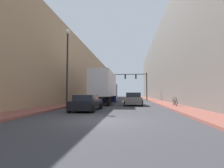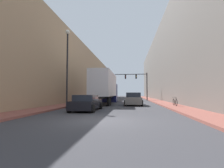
{
  "view_description": "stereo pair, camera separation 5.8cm",
  "coord_description": "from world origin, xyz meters",
  "views": [
    {
      "loc": [
        1.49,
        -9.26,
        1.45
      ],
      "look_at": [
        -0.64,
        10.6,
        2.53
      ],
      "focal_mm": 28.0,
      "sensor_mm": 36.0,
      "label": 1
    },
    {
      "loc": [
        1.55,
        -9.25,
        1.45
      ],
      "look_at": [
        -0.64,
        10.6,
        2.53
      ],
      "focal_mm": 28.0,
      "sensor_mm": 36.0,
      "label": 2
    }
  ],
  "objects": [
    {
      "name": "ground_plane",
      "position": [
        0.0,
        0.0,
        0.0
      ],
      "size": [
        200.0,
        200.0,
        0.0
      ],
      "primitive_type": "plane",
      "color": "#38383D"
    },
    {
      "name": "sidewalk_right",
      "position": [
        6.11,
        30.0,
        0.07
      ],
      "size": [
        2.29,
        80.0,
        0.15
      ],
      "color": "brown",
      "rests_on": "ground"
    },
    {
      "name": "sidewalk_left",
      "position": [
        -6.11,
        30.0,
        0.07
      ],
      "size": [
        2.29,
        80.0,
        0.15
      ],
      "color": "brown",
      "rests_on": "ground"
    },
    {
      "name": "building_right",
      "position": [
        10.26,
        30.0,
        7.64
      ],
      "size": [
        6.0,
        80.0,
        15.28
      ],
      "color": "#66605B",
      "rests_on": "ground"
    },
    {
      "name": "building_left",
      "position": [
        -10.26,
        30.0,
        5.42
      ],
      "size": [
        6.0,
        80.0,
        10.85
      ],
      "color": "tan",
      "rests_on": "ground"
    },
    {
      "name": "semi_truck",
      "position": [
        -2.14,
        15.81,
        2.38
      ],
      "size": [
        2.44,
        12.61,
        4.29
      ],
      "color": "silver",
      "rests_on": "ground"
    },
    {
      "name": "sedan_car",
      "position": [
        -2.25,
        5.39,
        0.65
      ],
      "size": [
        2.09,
        4.75,
        1.33
      ],
      "color": "black",
      "rests_on": "ground"
    },
    {
      "name": "suv_car",
      "position": [
        1.79,
        12.62,
        0.75
      ],
      "size": [
        2.16,
        4.77,
        1.56
      ],
      "color": "slate",
      "rests_on": "ground"
    },
    {
      "name": "traffic_signal_gantry",
      "position": [
        3.12,
        27.57,
        4.06
      ],
      "size": [
        6.79,
        0.35,
        5.79
      ],
      "color": "black",
      "rests_on": "ground"
    },
    {
      "name": "street_lamp",
      "position": [
        -4.81,
        7.48,
        4.96
      ],
      "size": [
        0.44,
        0.44,
        7.89
      ],
      "color": "black",
      "rests_on": "ground"
    },
    {
      "name": "parked_bicycle",
      "position": [
        6.18,
        10.01,
        0.53
      ],
      "size": [
        0.44,
        1.82,
        0.86
      ],
      "color": "black",
      "rests_on": "sidewalk_right"
    }
  ]
}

